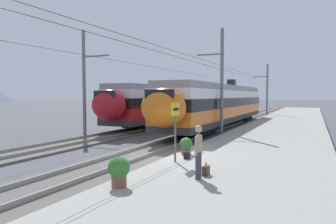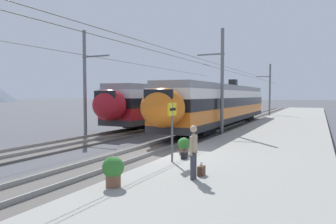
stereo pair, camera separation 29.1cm
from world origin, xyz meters
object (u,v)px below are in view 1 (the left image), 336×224
(train_far_track, at_px, (173,103))
(potted_plant_platform_edge, at_px, (119,169))
(train_near_platform, at_px, (220,104))
(handbag_near_sign, at_px, (187,155))
(catenary_mast_east, at_px, (266,89))
(passenger_walking, at_px, (198,149))
(platform_sign, at_px, (175,119))
(potted_plant_by_shelter, at_px, (186,145))
(catenary_mast_far_side, at_px, (86,81))
(handbag_beside_passenger, at_px, (206,170))
(catenary_mast_mid, at_px, (220,81))

(train_far_track, height_order, potted_plant_platform_edge, train_far_track)
(train_near_platform, bearing_deg, potted_plant_platform_edge, -172.53)
(train_near_platform, distance_m, train_far_track, 5.99)
(handbag_near_sign, bearing_deg, train_far_track, 25.77)
(train_near_platform, bearing_deg, handbag_near_sign, -169.32)
(catenary_mast_east, bearing_deg, train_near_platform, 174.89)
(handbag_near_sign, bearing_deg, passenger_walking, -152.08)
(platform_sign, xyz_separation_m, potted_plant_by_shelter, (1.62, 0.18, -1.28))
(catenary_mast_far_side, bearing_deg, train_far_track, -9.46)
(train_far_track, xyz_separation_m, potted_plant_platform_edge, (-22.19, -8.22, -1.36))
(handbag_near_sign, xyz_separation_m, potted_plant_by_shelter, (0.84, 0.37, 0.27))
(catenary_mast_east, bearing_deg, potted_plant_by_shelter, -178.28)
(train_far_track, bearing_deg, potted_plant_platform_edge, -159.68)
(train_far_track, xyz_separation_m, catenary_mast_far_side, (-11.31, 1.88, 1.80))
(train_far_track, relative_size, passenger_walking, 14.09)
(catenary_mast_far_side, height_order, platform_sign, catenary_mast_far_side)
(passenger_walking, bearing_deg, handbag_near_sign, 27.92)
(handbag_beside_passenger, bearing_deg, train_far_track, 26.84)
(catenary_mast_east, distance_m, potted_plant_by_shelter, 32.35)
(train_far_track, relative_size, potted_plant_by_shelter, 31.40)
(platform_sign, distance_m, potted_plant_by_shelter, 2.07)
(train_near_platform, xyz_separation_m, passenger_walking, (-18.27, -4.40, -0.93))
(train_near_platform, relative_size, potted_plant_platform_edge, 28.28)
(train_near_platform, relative_size, catenary_mast_east, 0.55)
(passenger_walking, bearing_deg, catenary_mast_mid, 12.71)
(catenary_mast_far_side, xyz_separation_m, handbag_near_sign, (-6.30, -10.39, -3.52))
(potted_plant_by_shelter, bearing_deg, catenary_mast_east, 1.72)
(catenary_mast_east, xyz_separation_m, handbag_near_sign, (-33.04, -1.34, -3.29))
(train_far_track, relative_size, platform_sign, 10.24)
(catenary_mast_mid, bearing_deg, potted_plant_platform_edge, -175.80)
(catenary_mast_east, height_order, passenger_walking, catenary_mast_east)
(catenary_mast_east, relative_size, potted_plant_platform_edge, 51.13)
(platform_sign, xyz_separation_m, handbag_near_sign, (0.77, -0.20, -1.55))
(catenary_mast_mid, xyz_separation_m, handbag_beside_passenger, (-11.99, -2.89, -3.48))
(platform_sign, bearing_deg, handbag_near_sign, -14.24)
(passenger_walking, xyz_separation_m, handbag_near_sign, (2.80, 1.49, -0.79))
(train_far_track, distance_m, catenary_mast_far_side, 11.61)
(catenary_mast_far_side, xyz_separation_m, passenger_walking, (-9.11, -11.88, -2.73))
(catenary_mast_far_side, bearing_deg, handbag_near_sign, -121.25)
(potted_plant_platform_edge, height_order, potted_plant_by_shelter, potted_plant_platform_edge)
(train_near_platform, bearing_deg, catenary_mast_east, -5.11)
(catenary_mast_mid, distance_m, catenary_mast_far_side, 9.67)
(train_near_platform, bearing_deg, platform_sign, -170.49)
(catenary_mast_far_side, height_order, passenger_walking, catenary_mast_far_side)
(catenary_mast_east, relative_size, handbag_near_sign, 106.26)
(catenary_mast_east, relative_size, catenary_mast_far_side, 1.00)
(potted_plant_platform_edge, xyz_separation_m, potted_plant_by_shelter, (5.42, 0.09, -0.08))
(catenary_mast_far_side, relative_size, potted_plant_by_shelter, 59.32)
(passenger_walking, distance_m, potted_plant_platform_edge, 2.54)
(catenary_mast_east, bearing_deg, passenger_walking, -175.49)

